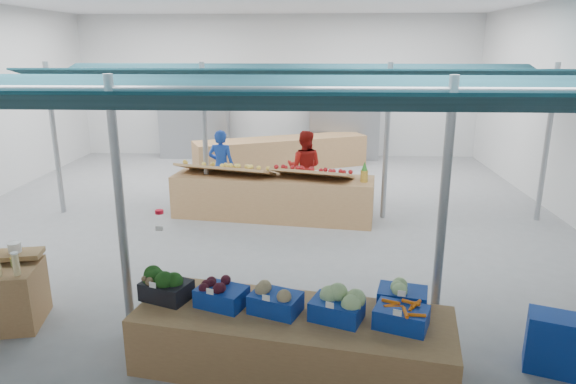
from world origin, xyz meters
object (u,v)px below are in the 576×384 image
vendor_left (221,166)px  fruit_counter (273,197)px  vendor_right (304,167)px  veg_counter (293,341)px  crate_stack (553,343)px

vendor_left → fruit_counter: bearing=145.3°
vendor_right → vendor_left: bearing=7.8°
fruit_counter → vendor_right: (0.60, 1.10, 0.36)m
veg_counter → fruit_counter: bearing=107.5°
veg_counter → vendor_left: 6.32m
fruit_counter → crate_stack: bearing=-47.8°
vendor_right → crate_stack: bearing=122.3°
crate_stack → vendor_right: (-2.70, 5.93, 0.47)m
veg_counter → fruit_counter: 4.98m
fruit_counter → crate_stack: fruit_counter is taller
fruit_counter → vendor_right: bearing=69.2°
vendor_left → vendor_right: same height
veg_counter → vendor_left: vendor_left is taller
fruit_counter → veg_counter: bearing=-75.2°
fruit_counter → crate_stack: size_ratio=6.27×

